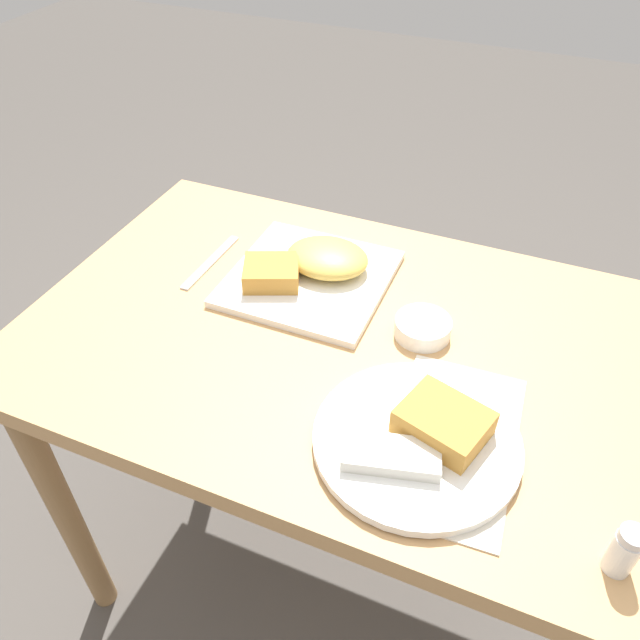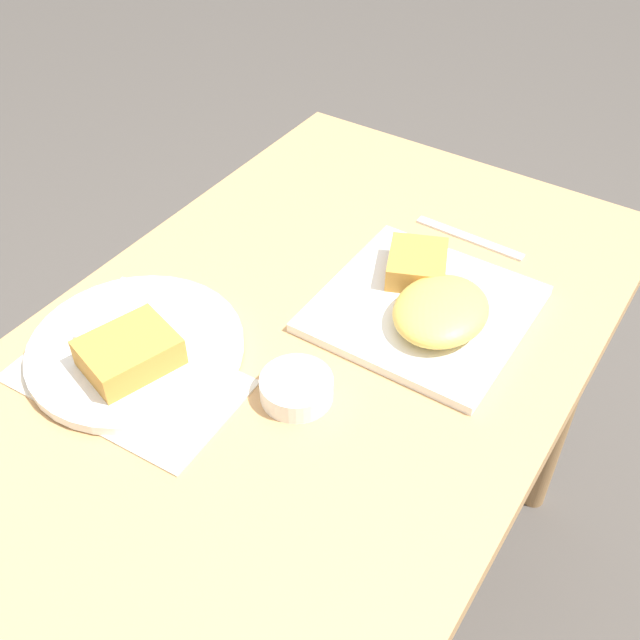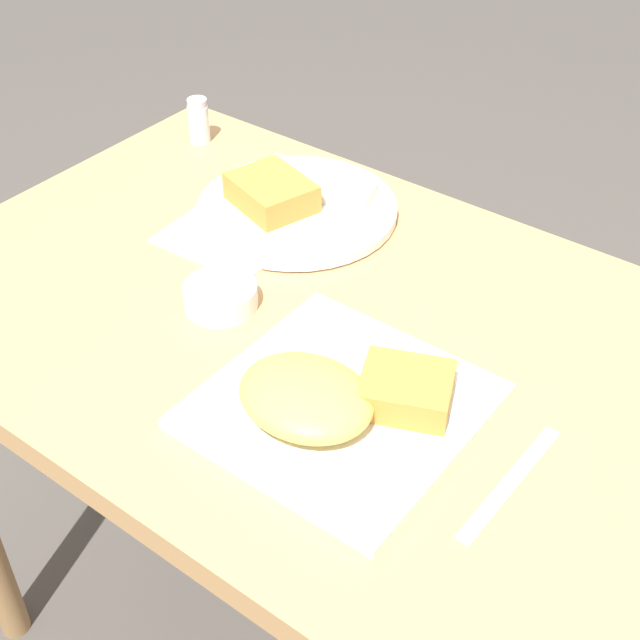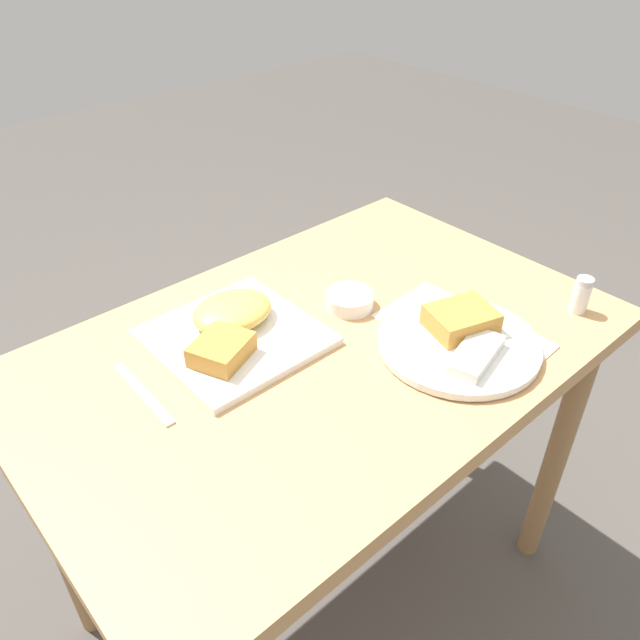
{
  "view_description": "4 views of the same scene",
  "coord_description": "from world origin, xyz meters",
  "px_view_note": "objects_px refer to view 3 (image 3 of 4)",
  "views": [
    {
      "loc": [
        -0.25,
        0.71,
        1.44
      ],
      "look_at": [
        0.03,
        0.04,
        0.81
      ],
      "focal_mm": 35.0,
      "sensor_mm": 36.0,
      "label": 1
    },
    {
      "loc": [
        -0.62,
        -0.41,
        1.46
      ],
      "look_at": [
        -0.01,
        -0.02,
        0.79
      ],
      "focal_mm": 42.0,
      "sensor_mm": 36.0,
      "label": 2
    },
    {
      "loc": [
        0.5,
        -0.66,
        1.44
      ],
      "look_at": [
        0.02,
        -0.02,
        0.78
      ],
      "focal_mm": 50.0,
      "sensor_mm": 36.0,
      "label": 3
    },
    {
      "loc": [
        0.59,
        0.65,
        1.44
      ],
      "look_at": [
        0.0,
        -0.0,
        0.81
      ],
      "focal_mm": 35.0,
      "sensor_mm": 36.0,
      "label": 4
    }
  ],
  "objects_px": {
    "butter_knife": "(511,483)",
    "salt_shaker": "(199,123)",
    "plate_square_near": "(336,401)",
    "sauce_ramekin": "(220,295)",
    "plate_oval_far": "(294,203)"
  },
  "relations": [
    {
      "from": "plate_oval_far",
      "to": "salt_shaker",
      "type": "bearing_deg",
      "value": 162.54
    },
    {
      "from": "plate_square_near",
      "to": "sauce_ramekin",
      "type": "height_order",
      "value": "plate_square_near"
    },
    {
      "from": "sauce_ramekin",
      "to": "butter_knife",
      "type": "xyz_separation_m",
      "value": [
        0.42,
        -0.04,
        -0.01
      ]
    },
    {
      "from": "plate_square_near",
      "to": "sauce_ramekin",
      "type": "distance_m",
      "value": 0.23
    },
    {
      "from": "plate_square_near",
      "to": "butter_knife",
      "type": "height_order",
      "value": "plate_square_near"
    },
    {
      "from": "plate_oval_far",
      "to": "butter_knife",
      "type": "bearing_deg",
      "value": -28.42
    },
    {
      "from": "salt_shaker",
      "to": "plate_square_near",
      "type": "bearing_deg",
      "value": -34.14
    },
    {
      "from": "plate_square_near",
      "to": "salt_shaker",
      "type": "bearing_deg",
      "value": 145.86
    },
    {
      "from": "plate_oval_far",
      "to": "salt_shaker",
      "type": "xyz_separation_m",
      "value": [
        -0.26,
        0.08,
        0.01
      ]
    },
    {
      "from": "plate_square_near",
      "to": "butter_knife",
      "type": "distance_m",
      "value": 0.2
    },
    {
      "from": "sauce_ramekin",
      "to": "butter_knife",
      "type": "bearing_deg",
      "value": -5.47
    },
    {
      "from": "salt_shaker",
      "to": "sauce_ramekin",
      "type": "bearing_deg",
      "value": -43.58
    },
    {
      "from": "butter_knife",
      "to": "salt_shaker",
      "type": "bearing_deg",
      "value": 66.87
    },
    {
      "from": "plate_oval_far",
      "to": "plate_square_near",
      "type": "bearing_deg",
      "value": -45.16
    },
    {
      "from": "plate_square_near",
      "to": "salt_shaker",
      "type": "relative_size",
      "value": 3.78
    }
  ]
}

